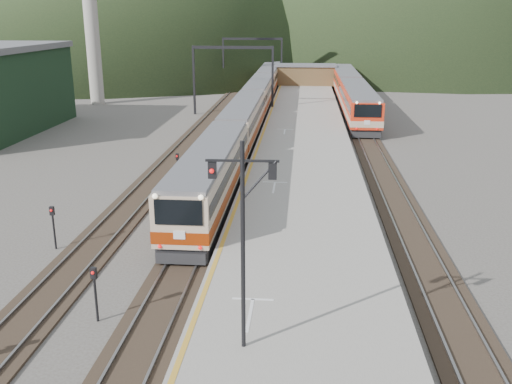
{
  "coord_description": "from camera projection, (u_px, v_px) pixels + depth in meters",
  "views": [
    {
      "loc": [
        5.57,
        -12.29,
        11.39
      ],
      "look_at": [
        3.02,
        17.76,
        2.0
      ],
      "focal_mm": 40.0,
      "sensor_mm": 36.0,
      "label": 1
    }
  ],
  "objects": [
    {
      "name": "short_signal_c",
      "position": [
        53.0,
        222.0,
        28.57
      ],
      "size": [
        0.23,
        0.17,
        2.27
      ],
      "color": "black",
      "rests_on": "ground"
    },
    {
      "name": "station_shed",
      "position": [
        305.0,
        74.0,
        88.52
      ],
      "size": [
        9.4,
        4.4,
        3.1
      ],
      "color": "brown",
      "rests_on": "platform"
    },
    {
      "name": "platform",
      "position": [
        304.0,
        142.0,
        51.08
      ],
      "size": [
        8.0,
        100.0,
        1.0
      ],
      "primitive_type": "cube",
      "color": "gray",
      "rests_on": "ground"
    },
    {
      "name": "signal_mast",
      "position": [
        243.0,
        226.0,
        17.46
      ],
      "size": [
        2.2,
        0.24,
        6.86
      ],
      "color": "black",
      "rests_on": "platform"
    },
    {
      "name": "track_second",
      "position": [
        368.0,
        143.0,
        52.63
      ],
      "size": [
        2.6,
        200.0,
        0.23
      ],
      "color": "black",
      "rests_on": "ground"
    },
    {
      "name": "gantry_far",
      "position": [
        252.0,
        53.0,
        90.21
      ],
      "size": [
        9.55,
        0.25,
        8.0
      ],
      "color": "black",
      "rests_on": "ground"
    },
    {
      "name": "short_signal_a",
      "position": [
        95.0,
        287.0,
        21.74
      ],
      "size": [
        0.25,
        0.2,
        2.27
      ],
      "color": "black",
      "rests_on": "ground"
    },
    {
      "name": "track_main",
      "position": [
        244.0,
        141.0,
        53.56
      ],
      "size": [
        2.6,
        200.0,
        0.23
      ],
      "color": "black",
      "rests_on": "ground"
    },
    {
      "name": "short_signal_b",
      "position": [
        178.0,
        165.0,
        39.46
      ],
      "size": [
        0.26,
        0.22,
        2.27
      ],
      "color": "black",
      "rests_on": "ground"
    },
    {
      "name": "second_train",
      "position": [
        351.0,
        90.0,
        73.43
      ],
      "size": [
        3.1,
        42.13,
        3.78
      ],
      "color": "red",
      "rests_on": "track_second"
    },
    {
      "name": "gantry_near",
      "position": [
        233.0,
        67.0,
        66.42
      ],
      "size": [
        9.55,
        0.25,
        8.0
      ],
      "color": "black",
      "rests_on": "ground"
    },
    {
      "name": "track_far",
      "position": [
        192.0,
        140.0,
        53.97
      ],
      "size": [
        2.6,
        200.0,
        0.23
      ],
      "color": "black",
      "rests_on": "ground"
    },
    {
      "name": "main_train",
      "position": [
        259.0,
        95.0,
        70.39
      ],
      "size": [
        2.71,
        93.08,
        3.31
      ],
      "color": "tan",
      "rests_on": "track_main"
    }
  ]
}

